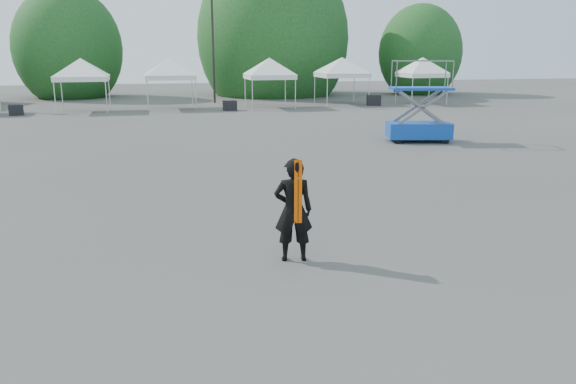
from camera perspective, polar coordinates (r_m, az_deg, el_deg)
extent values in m
plane|color=#474442|center=(11.16, -4.32, -5.40)|extent=(120.00, 120.00, 0.00)
cylinder|color=black|center=(42.67, -7.65, 15.33)|extent=(0.16, 0.16, 9.50)
cylinder|color=#382314|center=(50.86, -21.15, 10.23)|extent=(0.36, 0.36, 2.27)
ellipsoid|color=#1A4818|center=(50.79, -21.43, 13.38)|extent=(4.16, 4.16, 4.78)
cylinder|color=#382314|center=(50.59, -1.51, 11.43)|extent=(0.36, 0.36, 2.80)
ellipsoid|color=#1A4818|center=(50.55, -1.53, 15.34)|extent=(5.12, 5.12, 5.89)
cylinder|color=#382314|center=(53.04, 13.09, 10.82)|extent=(0.36, 0.36, 2.10)
ellipsoid|color=#1A4818|center=(52.98, 13.25, 13.62)|extent=(3.84, 3.84, 4.42)
cylinder|color=silver|center=(37.21, -22.60, 8.82)|extent=(0.06, 0.06, 2.00)
cylinder|color=silver|center=(36.87, -17.97, 9.17)|extent=(0.06, 0.06, 2.00)
cylinder|color=silver|center=(40.15, -21.98, 9.18)|extent=(0.06, 0.06, 2.00)
cylinder|color=silver|center=(39.84, -17.68, 9.50)|extent=(0.06, 0.06, 2.00)
cube|color=white|center=(38.43, -20.20, 10.78)|extent=(3.19, 3.19, 0.30)
pyramid|color=white|center=(38.40, -20.36, 12.64)|extent=(4.51, 4.51, 1.10)
cylinder|color=silver|center=(37.34, -14.08, 9.48)|extent=(0.06, 0.06, 2.00)
cylinder|color=silver|center=(37.45, -9.35, 9.72)|extent=(0.06, 0.06, 2.00)
cylinder|color=silver|center=(40.37, -14.08, 9.79)|extent=(0.06, 0.06, 2.00)
cylinder|color=silver|center=(40.48, -9.70, 10.02)|extent=(0.06, 0.06, 2.00)
cube|color=white|center=(38.82, -11.88, 11.35)|extent=(3.25, 3.25, 0.30)
pyramid|color=white|center=(38.78, -11.98, 13.20)|extent=(4.59, 4.59, 1.10)
cylinder|color=silver|center=(36.98, -3.64, 9.82)|extent=(0.06, 0.06, 2.00)
cylinder|color=silver|center=(37.59, 0.76, 9.92)|extent=(0.06, 0.06, 2.00)
cylinder|color=silver|center=(39.82, -4.38, 10.11)|extent=(0.06, 0.06, 2.00)
cylinder|color=silver|center=(40.39, -0.27, 10.21)|extent=(0.06, 0.06, 2.00)
cube|color=white|center=(38.61, -1.90, 11.63)|extent=(3.08, 3.08, 0.30)
pyramid|color=white|center=(38.58, -1.91, 13.48)|extent=(4.36, 4.36, 1.10)
cylinder|color=silver|center=(39.66, 4.01, 10.10)|extent=(0.06, 0.06, 2.00)
cylinder|color=silver|center=(40.71, 8.27, 10.09)|extent=(0.06, 0.06, 2.00)
cylinder|color=silver|center=(42.64, 2.73, 10.39)|extent=(0.06, 0.06, 2.00)
cylinder|color=silver|center=(43.61, 6.73, 10.40)|extent=(0.06, 0.06, 2.00)
cube|color=white|center=(41.57, 5.47, 11.75)|extent=(3.32, 3.32, 0.30)
pyramid|color=white|center=(41.54, 5.51, 13.47)|extent=(4.69, 4.69, 1.10)
cylinder|color=silver|center=(40.89, 12.50, 9.93)|extent=(0.06, 0.06, 2.00)
cylinder|color=silver|center=(42.14, 15.87, 9.84)|extent=(0.06, 0.06, 2.00)
cylinder|color=silver|center=(43.33, 10.92, 10.22)|extent=(0.06, 0.06, 2.00)
cylinder|color=silver|center=(44.52, 14.15, 10.15)|extent=(0.06, 0.06, 2.00)
cube|color=white|center=(42.64, 13.45, 11.49)|extent=(2.91, 2.91, 0.30)
pyramid|color=white|center=(42.61, 13.54, 13.17)|extent=(4.12, 4.12, 1.10)
imported|color=black|center=(10.08, 0.54, -1.84)|extent=(0.76, 0.57, 1.90)
cube|color=#EB5404|center=(9.80, 0.82, 0.00)|extent=(0.15, 0.03, 1.14)
cube|color=#0C37A4|center=(24.52, 13.12, 6.14)|extent=(2.84, 1.88, 0.65)
cube|color=#0C37A4|center=(24.35, 13.35, 10.20)|extent=(2.72, 1.80, 0.11)
cylinder|color=black|center=(23.82, 11.08, 5.31)|extent=(0.42, 0.25, 0.39)
cylinder|color=black|center=(24.28, 15.63, 5.21)|extent=(0.42, 0.25, 0.39)
cylinder|color=black|center=(24.88, 10.60, 5.69)|extent=(0.42, 0.25, 0.39)
cylinder|color=black|center=(25.32, 14.97, 5.60)|extent=(0.42, 0.25, 0.39)
cube|color=black|center=(37.74, -25.90, 7.50)|extent=(0.92, 0.78, 0.64)
cube|color=black|center=(37.07, -5.93, 8.74)|extent=(0.87, 0.70, 0.64)
cube|color=black|center=(40.84, 8.71, 9.20)|extent=(1.10, 0.95, 0.74)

